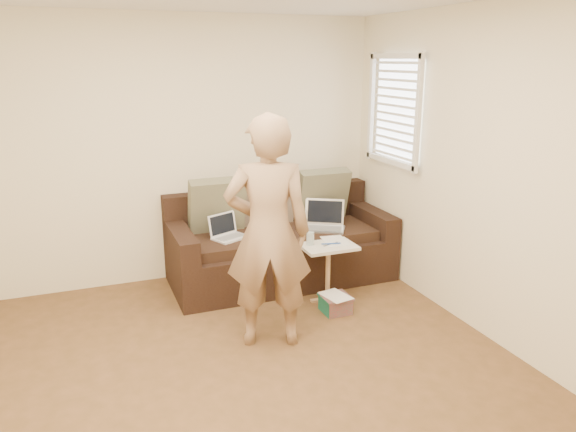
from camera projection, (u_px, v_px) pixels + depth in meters
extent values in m
plane|color=#513B1E|center=(254.00, 390.00, 3.76)|extent=(4.50, 4.50, 0.00)
plane|color=#F3E5BE|center=(181.00, 151.00, 5.42)|extent=(4.00, 0.00, 4.00)
plane|color=#F3E5BE|center=(521.00, 421.00, 1.39)|extent=(4.00, 0.00, 4.00)
plane|color=#F3E5BE|center=(506.00, 181.00, 4.11)|extent=(0.00, 4.50, 4.50)
imported|color=#9C7A55|center=(268.00, 233.00, 4.17)|extent=(0.77, 0.63, 1.82)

